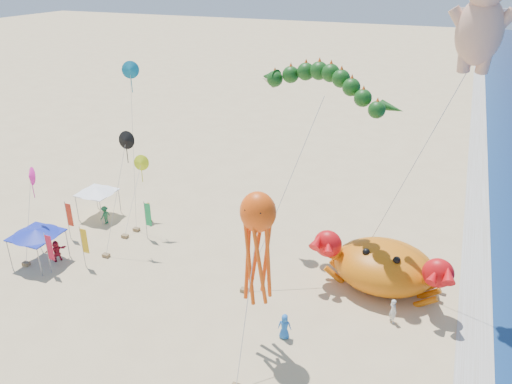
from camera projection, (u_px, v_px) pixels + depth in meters
ground at (273, 301)px, 31.92m from camera, size 320.00×320.00×0.00m
foam_strip at (474, 352)px, 27.78m from camera, size 320.00×320.00×0.00m
crab_inflatable at (384, 265)px, 32.58m from camera, size 8.84×6.12×3.87m
dragon_kite at (323, 88)px, 31.72m from camera, size 10.25×8.84×13.55m
cherub_kite at (481, 19)px, 26.07m from camera, size 6.75×2.16×19.57m
octopus_kite at (258, 239)px, 25.81m from camera, size 1.89×4.76×9.36m
canopy_blue at (36, 232)px, 35.07m from camera, size 3.28×3.28×2.71m
canopy_white at (97, 190)px, 41.54m from camera, size 2.98×2.98×2.71m
feather_flags at (89, 230)px, 36.30m from camera, size 6.14×6.73×3.20m
beachgoers at (145, 246)px, 36.51m from camera, size 24.48×9.90×1.80m
small_kites at (108, 149)px, 37.00m from camera, size 7.35×11.03×13.14m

